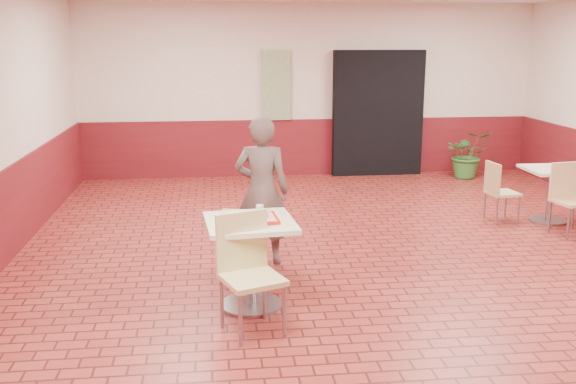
{
  "coord_description": "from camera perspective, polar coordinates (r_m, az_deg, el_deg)",
  "views": [
    {
      "loc": [
        -1.69,
        -6.22,
        2.4
      ],
      "look_at": [
        -0.99,
        -0.23,
        0.95
      ],
      "focal_mm": 40.0,
      "sensor_mm": 36.0,
      "label": 1
    }
  ],
  "objects": [
    {
      "name": "main_table",
      "position": [
        5.8,
        -3.37,
        -5.08
      ],
      "size": [
        0.78,
        0.78,
        0.82
      ],
      "rotation": [
        0.0,
        0.0,
        0.09
      ],
      "color": "beige",
      "rests_on": "ground"
    },
    {
      "name": "chair_second_front",
      "position": [
        8.74,
        23.7,
        -0.21
      ],
      "size": [
        0.47,
        0.47,
        0.89
      ],
      "rotation": [
        0.0,
        0.0,
        0.16
      ],
      "color": "#E5C389",
      "rests_on": "ground"
    },
    {
      "name": "second_table",
      "position": [
        9.21,
        22.35,
        0.51
      ],
      "size": [
        0.69,
        0.69,
        0.72
      ],
      "rotation": [
        0.0,
        0.0,
        -0.01
      ],
      "color": "beige",
      "rests_on": "ground"
    },
    {
      "name": "room_shell",
      "position": [
        6.51,
        8.52,
        5.42
      ],
      "size": [
        8.01,
        10.01,
        3.01
      ],
      "color": "maroon",
      "rests_on": "ground"
    },
    {
      "name": "chair_main_back",
      "position": [
        6.32,
        -3.92,
        -4.46
      ],
      "size": [
        0.46,
        0.46,
        0.81
      ],
      "rotation": [
        0.0,
        0.0,
        2.88
      ],
      "color": "#DBC683",
      "rests_on": "ground"
    },
    {
      "name": "wainscot_band",
      "position": [
        6.72,
        8.23,
        -3.05
      ],
      "size": [
        8.0,
        10.0,
        1.0
      ],
      "color": "#5D1116",
      "rests_on": "ground"
    },
    {
      "name": "chair_main_front",
      "position": [
        5.37,
        -3.57,
        -6.61
      ],
      "size": [
        0.59,
        0.59,
        1.0
      ],
      "rotation": [
        0.0,
        0.0,
        0.36
      ],
      "color": "#D3C77F",
      "rests_on": "ground"
    },
    {
      "name": "promo_poster",
      "position": [
        11.24,
        -1.06,
        9.45
      ],
      "size": [
        0.5,
        0.03,
        1.2
      ],
      "primitive_type": "cube",
      "color": "gray",
      "rests_on": "wainscot_band"
    },
    {
      "name": "potted_plant",
      "position": [
        11.67,
        15.7,
        3.25
      ],
      "size": [
        0.87,
        0.79,
        0.84
      ],
      "primitive_type": "imported",
      "rotation": [
        0.0,
        0.0,
        -0.2
      ],
      "color": "#33732E",
      "rests_on": "ground"
    },
    {
      "name": "paper_cup",
      "position": [
        5.78,
        -2.52,
        -1.58
      ],
      "size": [
        0.07,
        0.07,
        0.09
      ],
      "rotation": [
        0.0,
        0.0,
        0.07
      ],
      "color": "silver",
      "rests_on": "serving_tray"
    },
    {
      "name": "serving_tray",
      "position": [
        5.72,
        -3.41,
        -2.4
      ],
      "size": [
        0.49,
        0.38,
        0.03
      ],
      "rotation": [
        0.0,
        0.0,
        0.08
      ],
      "color": "red",
      "rests_on": "main_table"
    },
    {
      "name": "ring_donut",
      "position": [
        5.76,
        -4.52,
        -1.99
      ],
      "size": [
        0.11,
        0.11,
        0.03
      ],
      "primitive_type": "torus",
      "rotation": [
        0.0,
        0.0,
        0.21
      ],
      "color": "#DEA851",
      "rests_on": "serving_tray"
    },
    {
      "name": "long_john_donut",
      "position": [
        5.71,
        -2.41,
        -2.04
      ],
      "size": [
        0.14,
        0.09,
        0.04
      ],
      "rotation": [
        0.0,
        0.0,
        -0.27
      ],
      "color": "#C8683A",
      "rests_on": "serving_tray"
    },
    {
      "name": "customer",
      "position": [
        6.89,
        -2.33,
        0.14
      ],
      "size": [
        0.66,
        0.51,
        1.61
      ],
      "primitive_type": "imported",
      "rotation": [
        0.0,
        0.0,
        2.9
      ],
      "color": "brown",
      "rests_on": "ground"
    },
    {
      "name": "chair_second_left",
      "position": [
        9.0,
        18.2,
        0.31
      ],
      "size": [
        0.41,
        0.41,
        0.8
      ],
      "rotation": [
        0.0,
        0.0,
        1.68
      ],
      "color": "#C6BB77",
      "rests_on": "ground"
    },
    {
      "name": "corridor_doorway",
      "position": [
        11.54,
        7.98,
        6.94
      ],
      "size": [
        1.6,
        0.22,
        2.2
      ],
      "primitive_type": "cube",
      "color": "black",
      "rests_on": "ground"
    }
  ]
}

